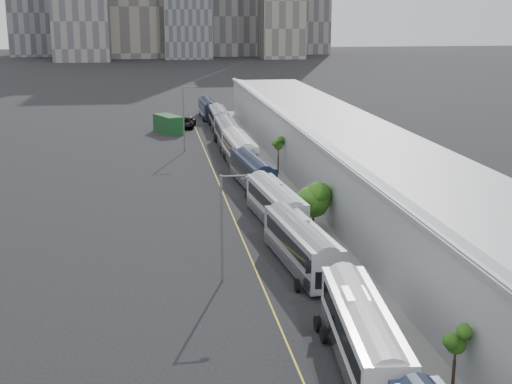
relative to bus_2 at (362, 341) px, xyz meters
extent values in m
cube|color=gray|center=(6.91, 21.69, -1.60)|extent=(10.00, 170.00, 0.12)
cube|color=gold|center=(-3.59, 21.69, -1.65)|extent=(0.12, 160.00, 0.02)
cube|color=gray|center=(10.91, 21.69, 1.74)|extent=(12.00, 160.00, 6.80)
cube|color=gray|center=(10.91, 21.69, 4.19)|extent=(12.45, 160.40, 2.57)
cube|color=gray|center=(5.01, 21.69, 5.34)|extent=(0.30, 160.00, 0.40)
cube|color=white|center=(0.00, 0.03, 0.33)|extent=(3.95, 13.68, 3.27)
cube|color=black|center=(0.00, -0.18, 0.92)|extent=(3.86, 12.07, 1.11)
cube|color=silver|center=(0.00, 0.03, -0.71)|extent=(3.97, 13.41, 1.05)
cube|color=white|center=(0.00, 1.58, 2.12)|extent=(1.56, 2.40, 0.31)
cube|color=gray|center=(-0.02, 16.35, 0.25)|extent=(3.78, 13.12, 3.13)
cube|color=black|center=(-0.02, 16.15, 0.81)|extent=(3.69, 11.58, 1.07)
cube|color=silver|center=(-0.02, 16.35, -0.75)|extent=(3.79, 12.86, 1.00)
cube|color=gray|center=(-0.02, 17.84, 1.97)|extent=(1.49, 2.30, 0.30)
cube|color=#A5A9AF|center=(0.10, 28.47, 0.27)|extent=(3.74, 13.26, 3.17)
cube|color=black|center=(0.10, 28.27, 0.84)|extent=(3.66, 11.70, 1.08)
cube|color=silver|center=(0.10, 28.47, -0.74)|extent=(3.75, 13.00, 1.01)
cube|color=#A5A9AF|center=(0.10, 29.98, 2.01)|extent=(1.49, 2.32, 0.30)
cube|color=black|center=(0.03, 43.26, 0.25)|extent=(3.63, 13.06, 3.12)
cube|color=black|center=(0.03, 43.06, 0.81)|extent=(3.57, 11.53, 1.06)
cube|color=silver|center=(0.03, 43.26, -0.75)|extent=(3.65, 12.81, 1.00)
cube|color=black|center=(0.03, 44.75, 1.96)|extent=(1.47, 2.28, 0.30)
cube|color=white|center=(0.03, 55.17, 0.41)|extent=(3.11, 14.10, 3.40)
cube|color=black|center=(0.03, 54.96, 1.03)|extent=(3.14, 12.41, 1.16)
cube|color=silver|center=(0.03, 55.17, -0.67)|extent=(3.15, 13.82, 1.09)
cube|color=white|center=(0.03, 56.79, 2.28)|extent=(1.46, 2.41, 0.32)
cube|color=gray|center=(-0.01, 69.32, 0.33)|extent=(2.92, 13.52, 3.27)
cube|color=black|center=(-0.01, 69.11, 0.92)|extent=(2.95, 11.91, 1.11)
cube|color=silver|center=(-0.01, 69.32, -0.71)|extent=(2.95, 13.26, 1.05)
cube|color=gray|center=(-0.01, 70.87, 2.12)|extent=(1.39, 2.30, 0.31)
cube|color=#9798A0|center=(0.39, 86.05, 0.20)|extent=(2.69, 12.64, 3.06)
cube|color=black|center=(0.39, 85.85, 0.75)|extent=(2.73, 11.13, 1.04)
cube|color=silver|center=(0.39, 86.05, -0.77)|extent=(2.72, 12.39, 0.98)
cube|color=#9798A0|center=(0.39, 87.50, 1.88)|extent=(1.29, 2.15, 0.29)
cube|color=#161F32|center=(-0.38, 99.04, 0.12)|extent=(2.74, 12.10, 2.92)
cube|color=black|center=(-0.38, 98.86, 0.64)|extent=(2.76, 10.66, 0.99)
cube|color=silver|center=(-0.38, 99.04, -0.81)|extent=(2.77, 11.86, 0.93)
cube|color=#161F32|center=(-0.38, 100.43, 1.72)|extent=(1.26, 2.07, 0.28)
cylinder|color=black|center=(4.14, -3.01, -0.20)|extent=(0.18, 0.18, 2.92)
sphere|color=#205B14|center=(4.14, -3.01, 1.19)|extent=(1.13, 1.13, 1.13)
cylinder|color=black|center=(3.23, 26.16, -0.17)|extent=(0.18, 0.18, 2.99)
sphere|color=#205B14|center=(3.23, 26.16, 1.52)|extent=(2.96, 2.96, 2.96)
cylinder|color=black|center=(4.16, 49.45, 0.31)|extent=(0.18, 0.18, 3.95)
sphere|color=#205B14|center=(4.16, 49.45, 2.13)|extent=(1.10, 1.10, 1.10)
cylinder|color=#59595E|center=(-6.42, 14.59, 2.42)|extent=(0.18, 0.18, 8.17)
cylinder|color=#59595E|center=(-5.52, 14.59, 6.40)|extent=(1.80, 0.14, 0.14)
cube|color=#59595E|center=(-4.72, 14.59, 6.25)|extent=(0.50, 0.22, 0.18)
cylinder|color=#59595E|center=(-6.58, 65.91, 3.05)|extent=(0.18, 0.18, 9.42)
cylinder|color=#59595E|center=(-5.68, 65.91, 7.66)|extent=(1.80, 0.14, 0.14)
cube|color=#59595E|center=(-4.88, 65.91, 7.51)|extent=(0.50, 0.22, 0.18)
cube|color=#123B1A|center=(-8.35, 82.88, -0.19)|extent=(4.99, 7.01, 2.94)
imported|color=black|center=(-5.08, 87.71, -0.81)|extent=(3.84, 6.52, 1.70)
camera|label=1|loc=(-11.38, -35.42, 18.00)|focal=50.00mm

